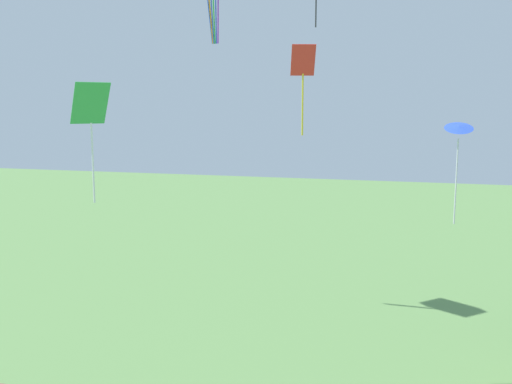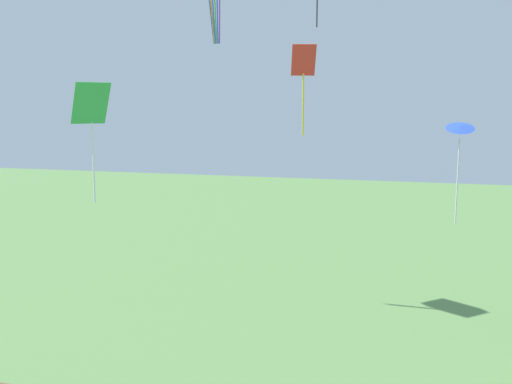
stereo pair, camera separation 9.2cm
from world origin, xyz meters
TOP-DOWN VIEW (x-y plane):
  - kite_red_diamond at (0.71, 10.01)m, footprint 0.81×0.66m
  - kite_blue_delta at (5.35, 13.49)m, footprint 0.99×0.94m
  - kite_green_diamond at (-4.38, 6.81)m, footprint 1.16×1.17m

SIDE VIEW (x-z plane):
  - kite_blue_delta at x=5.35m, z-range 5.88..9.38m
  - kite_green_diamond at x=-4.38m, z-range 6.69..9.89m
  - kite_red_diamond at x=0.71m, z-range 8.21..10.83m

